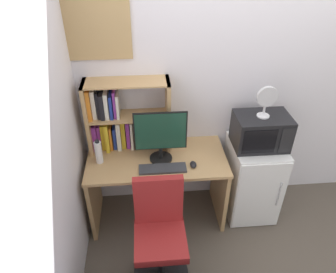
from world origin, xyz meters
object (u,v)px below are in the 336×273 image
object	(u,v)px
desk_fan	(267,100)
keyboard	(163,169)
water_bottle	(99,152)
microwave	(261,131)
desk_chair	(160,238)
mini_fridge	(252,179)
wall_corkboard	(92,28)
monitor	(161,134)
computer_mouse	(193,165)
hutch_bookshelf	(116,117)

from	to	relation	value
desk_fan	keyboard	bearing A→B (deg)	-168.50
keyboard	water_bottle	distance (m)	0.58
microwave	desk_fan	distance (m)	0.32
microwave	desk_chair	distance (m)	1.28
microwave	desk_fan	world-z (taller)	desk_fan
mini_fridge	microwave	size ratio (longest dim) A/B	1.70
keyboard	desk_chair	bearing A→B (deg)	-97.21
water_bottle	wall_corkboard	distance (m)	1.03
monitor	keyboard	distance (m)	0.30
mini_fridge	microwave	xyz separation A→B (m)	(0.00, 0.00, 0.56)
keyboard	microwave	bearing A→B (deg)	11.76
computer_mouse	wall_corkboard	world-z (taller)	wall_corkboard
desk_fan	wall_corkboard	xyz separation A→B (m)	(-1.41, 0.29, 0.54)
monitor	mini_fridge	world-z (taller)	monitor
microwave	wall_corkboard	xyz separation A→B (m)	(-1.41, 0.28, 0.86)
computer_mouse	desk_fan	size ratio (longest dim) A/B	0.32
keyboard	water_bottle	bearing A→B (deg)	164.67
mini_fridge	desk_chair	bearing A→B (deg)	-146.20
hutch_bookshelf	water_bottle	size ratio (longest dim) A/B	3.15
microwave	keyboard	bearing A→B (deg)	-168.24
hutch_bookshelf	keyboard	bearing A→B (deg)	-43.78
monitor	keyboard	bearing A→B (deg)	-88.09
mini_fridge	hutch_bookshelf	bearing A→B (deg)	171.67
hutch_bookshelf	water_bottle	bearing A→B (deg)	-126.10
hutch_bookshelf	desk_chair	bearing A→B (deg)	-68.21
keyboard	desk_chair	xyz separation A→B (m)	(-0.06, -0.46, -0.34)
water_bottle	mini_fridge	distance (m)	1.52
monitor	wall_corkboard	size ratio (longest dim) A/B	0.80
computer_mouse	desk_chair	distance (m)	0.68
keyboard	mini_fridge	bearing A→B (deg)	11.57
wall_corkboard	microwave	bearing A→B (deg)	-11.27
keyboard	wall_corkboard	xyz separation A→B (m)	(-0.51, 0.47, 1.08)
wall_corkboard	mini_fridge	bearing A→B (deg)	-11.38
desk_chair	wall_corkboard	distance (m)	1.75
hutch_bookshelf	desk_chair	world-z (taller)	hutch_bookshelf
water_bottle	mini_fridge	xyz separation A→B (m)	(1.45, 0.03, -0.45)
wall_corkboard	desk_fan	bearing A→B (deg)	-11.56
hutch_bookshelf	wall_corkboard	world-z (taller)	wall_corkboard
keyboard	computer_mouse	world-z (taller)	computer_mouse
desk_chair	mini_fridge	bearing A→B (deg)	33.80
desk_chair	desk_fan	bearing A→B (deg)	33.91
monitor	desk_fan	distance (m)	0.94
water_bottle	mini_fridge	size ratio (longest dim) A/B	0.29
hutch_bookshelf	desk_chair	xyz separation A→B (m)	(0.33, -0.83, -0.65)
microwave	water_bottle	bearing A→B (deg)	-178.57
keyboard	mini_fridge	world-z (taller)	mini_fridge
desk_fan	wall_corkboard	bearing A→B (deg)	168.44
water_bottle	wall_corkboard	bearing A→B (deg)	82.65
desk_chair	keyboard	bearing A→B (deg)	82.79
hutch_bookshelf	desk_fan	bearing A→B (deg)	-8.51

